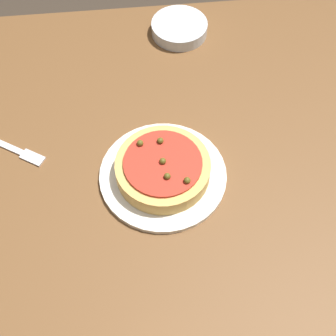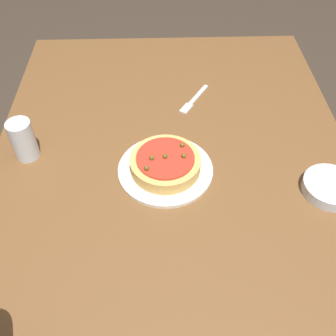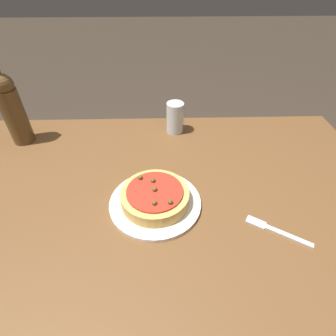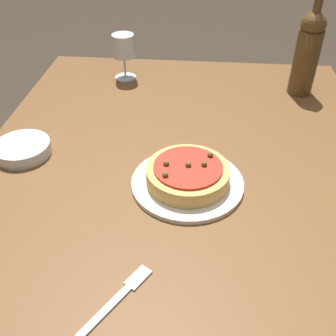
{
  "view_description": "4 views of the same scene",
  "coord_description": "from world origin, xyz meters",
  "px_view_note": "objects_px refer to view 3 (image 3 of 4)",
  "views": [
    {
      "loc": [
        0.05,
        0.55,
        1.61
      ],
      "look_at": [
        -0.01,
        0.04,
        0.81
      ],
      "focal_mm": 50.0,
      "sensor_mm": 36.0,
      "label": 1
    },
    {
      "loc": [
        -0.76,
        0.04,
        1.59
      ],
      "look_at": [
        -0.03,
        0.02,
        0.79
      ],
      "focal_mm": 42.0,
      "sensor_mm": 36.0,
      "label": 2
    },
    {
      "loc": [
        0.02,
        -0.51,
        1.34
      ],
      "look_at": [
        0.04,
        0.07,
        0.85
      ],
      "focal_mm": 28.0,
      "sensor_mm": 36.0,
      "label": 3
    },
    {
      "loc": [
        0.73,
        0.04,
        1.37
      ],
      "look_at": [
        -0.03,
        -0.03,
        0.78
      ],
      "focal_mm": 42.0,
      "sensor_mm": 36.0,
      "label": 4
    }
  ],
  "objects_px": {
    "dinner_plate": "(156,203)",
    "wine_bottle": "(12,108)",
    "water_cup": "(175,118)",
    "dining_table": "(156,226)",
    "pizza": "(156,196)",
    "fork": "(274,230)"
  },
  "relations": [
    {
      "from": "dinner_plate",
      "to": "water_cup",
      "type": "relative_size",
      "value": 2.17
    },
    {
      "from": "dining_table",
      "to": "wine_bottle",
      "type": "xyz_separation_m",
      "value": [
        -0.52,
        0.38,
        0.22
      ]
    },
    {
      "from": "dinner_plate",
      "to": "wine_bottle",
      "type": "distance_m",
      "value": 0.65
    },
    {
      "from": "wine_bottle",
      "to": "dinner_plate",
      "type": "bearing_deg",
      "value": -33.95
    },
    {
      "from": "fork",
      "to": "water_cup",
      "type": "bearing_deg",
      "value": -31.92
    },
    {
      "from": "dinner_plate",
      "to": "wine_bottle",
      "type": "xyz_separation_m",
      "value": [
        -0.53,
        0.35,
        0.14
      ]
    },
    {
      "from": "dining_table",
      "to": "dinner_plate",
      "type": "xyz_separation_m",
      "value": [
        0.0,
        0.02,
        0.08
      ]
    },
    {
      "from": "pizza",
      "to": "wine_bottle",
      "type": "height_order",
      "value": "wine_bottle"
    },
    {
      "from": "wine_bottle",
      "to": "fork",
      "type": "height_order",
      "value": "wine_bottle"
    },
    {
      "from": "dining_table",
      "to": "fork",
      "type": "xyz_separation_m",
      "value": [
        0.32,
        -0.08,
        0.08
      ]
    },
    {
      "from": "dinner_plate",
      "to": "fork",
      "type": "xyz_separation_m",
      "value": [
        0.32,
        -0.1,
        -0.0
      ]
    },
    {
      "from": "pizza",
      "to": "water_cup",
      "type": "xyz_separation_m",
      "value": [
        0.08,
        0.41,
        0.03
      ]
    },
    {
      "from": "dinner_plate",
      "to": "dining_table",
      "type": "bearing_deg",
      "value": -95.23
    },
    {
      "from": "dining_table",
      "to": "dinner_plate",
      "type": "relative_size",
      "value": 5.56
    },
    {
      "from": "dinner_plate",
      "to": "water_cup",
      "type": "distance_m",
      "value": 0.42
    },
    {
      "from": "pizza",
      "to": "fork",
      "type": "height_order",
      "value": "pizza"
    },
    {
      "from": "dining_table",
      "to": "fork",
      "type": "distance_m",
      "value": 0.34
    },
    {
      "from": "wine_bottle",
      "to": "water_cup",
      "type": "relative_size",
      "value": 2.54
    },
    {
      "from": "pizza",
      "to": "water_cup",
      "type": "distance_m",
      "value": 0.42
    },
    {
      "from": "dining_table",
      "to": "dinner_plate",
      "type": "bearing_deg",
      "value": 84.77
    },
    {
      "from": "wine_bottle",
      "to": "dining_table",
      "type": "bearing_deg",
      "value": -35.82
    },
    {
      "from": "dinner_plate",
      "to": "fork",
      "type": "bearing_deg",
      "value": -18.02
    }
  ]
}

